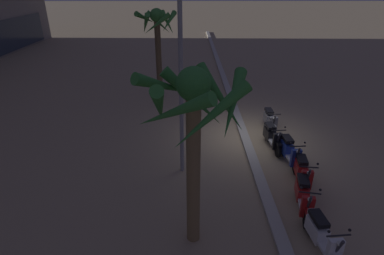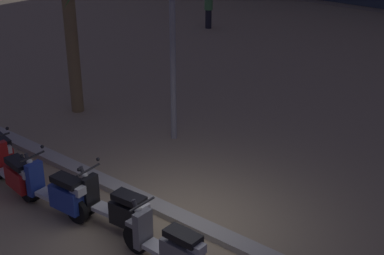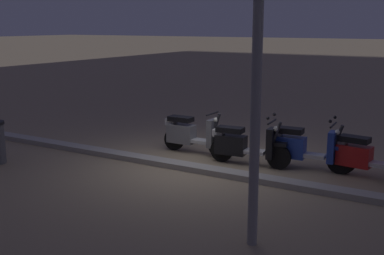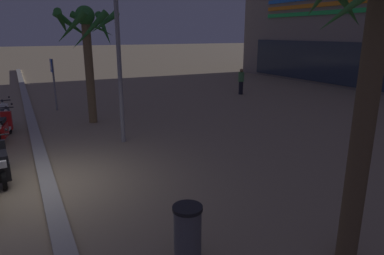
# 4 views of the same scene
# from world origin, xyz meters

# --- Properties ---
(ground_plane) EXTENTS (200.00, 200.00, 0.00)m
(ground_plane) POSITION_xyz_m (0.00, 0.00, 0.00)
(ground_plane) COLOR #9E896B
(curb_strip) EXTENTS (60.00, 0.36, 0.12)m
(curb_strip) POSITION_xyz_m (0.00, 0.19, 0.06)
(curb_strip) COLOR #ADA89E
(curb_strip) RESTS_ON ground
(scooter_red_tail_end) EXTENTS (1.76, 0.61, 1.17)m
(scooter_red_tail_end) POSITION_xyz_m (-3.37, -1.13, 0.45)
(scooter_red_tail_end) COLOR black
(scooter_red_tail_end) RESTS_ON ground
(scooter_blue_last_in_row) EXTENTS (1.82, 0.56, 1.17)m
(scooter_blue_last_in_row) POSITION_xyz_m (-2.03, -1.09, 0.47)
(scooter_blue_last_in_row) COLOR black
(scooter_blue_last_in_row) RESTS_ON ground
(scooter_black_gap_after_mid) EXTENTS (1.85, 0.56, 1.17)m
(scooter_black_gap_after_mid) POSITION_xyz_m (-0.81, -0.75, 0.45)
(scooter_black_gap_after_mid) COLOR black
(scooter_black_gap_after_mid) RESTS_ON ground
(scooter_grey_mid_front) EXTENTS (1.77, 0.56, 1.04)m
(scooter_grey_mid_front) POSITION_xyz_m (0.70, -1.03, 0.46)
(scooter_grey_mid_front) COLOR black
(scooter_grey_mid_front) RESTS_ON ground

